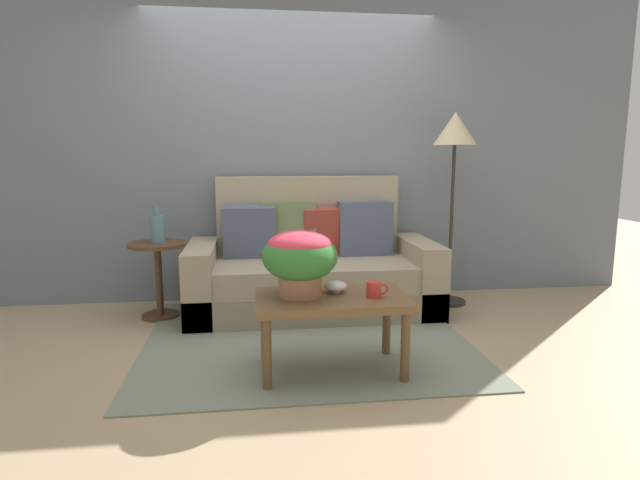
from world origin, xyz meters
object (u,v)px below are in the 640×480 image
(snack_bowl, at_px, (336,286))
(table_vase, at_px, (158,228))
(coffee_table, at_px, (332,307))
(floor_lamp, at_px, (455,144))
(couch, at_px, (311,269))
(coffee_mug, at_px, (374,289))
(side_table, at_px, (158,266))
(potted_plant, at_px, (300,256))

(snack_bowl, height_order, table_vase, table_vase)
(coffee_table, relative_size, floor_lamp, 0.55)
(couch, bearing_deg, table_vase, -177.06)
(floor_lamp, distance_m, coffee_mug, 1.90)
(snack_bowl, distance_m, table_vase, 1.70)
(coffee_table, bearing_deg, side_table, 134.61)
(coffee_table, relative_size, snack_bowl, 6.51)
(coffee_mug, relative_size, snack_bowl, 0.95)
(coffee_mug, bearing_deg, floor_lamp, 53.86)
(floor_lamp, relative_size, table_vase, 5.69)
(coffee_mug, distance_m, snack_bowl, 0.25)
(floor_lamp, bearing_deg, coffee_table, -133.46)
(coffee_table, height_order, side_table, side_table)
(table_vase, bearing_deg, potted_plant, -49.63)
(coffee_mug, xyz_separation_m, snack_bowl, (-0.21, 0.14, -0.01))
(coffee_mug, bearing_deg, couch, 99.25)
(side_table, bearing_deg, floor_lamp, 1.93)
(couch, height_order, coffee_mug, couch)
(side_table, height_order, potted_plant, potted_plant)
(coffee_table, distance_m, snack_bowl, 0.14)
(snack_bowl, bearing_deg, coffee_mug, -33.36)
(side_table, xyz_separation_m, coffee_mug, (1.45, -1.28, 0.10))
(floor_lamp, height_order, coffee_mug, floor_lamp)
(side_table, xyz_separation_m, snack_bowl, (1.25, -1.15, 0.09))
(side_table, bearing_deg, coffee_table, -45.39)
(potted_plant, bearing_deg, snack_bowl, 11.98)
(coffee_table, xyz_separation_m, floor_lamp, (1.24, 1.31, 0.98))
(potted_plant, bearing_deg, floor_lamp, 41.81)
(coffee_table, distance_m, table_vase, 1.75)
(side_table, height_order, table_vase, table_vase)
(couch, relative_size, side_table, 3.31)
(couch, distance_m, potted_plant, 1.33)
(side_table, xyz_separation_m, floor_lamp, (2.45, 0.08, 0.96))
(side_table, bearing_deg, snack_bowl, -42.61)
(coffee_mug, bearing_deg, coffee_table, 167.03)
(potted_plant, bearing_deg, coffee_mug, -11.84)
(couch, height_order, coffee_table, couch)
(coffee_table, xyz_separation_m, snack_bowl, (0.04, 0.08, 0.10))
(side_table, distance_m, potted_plant, 1.60)
(couch, xyz_separation_m, coffee_mug, (0.22, -1.35, 0.17))
(table_vase, bearing_deg, coffee_table, -45.64)
(coffee_table, relative_size, side_table, 1.48)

